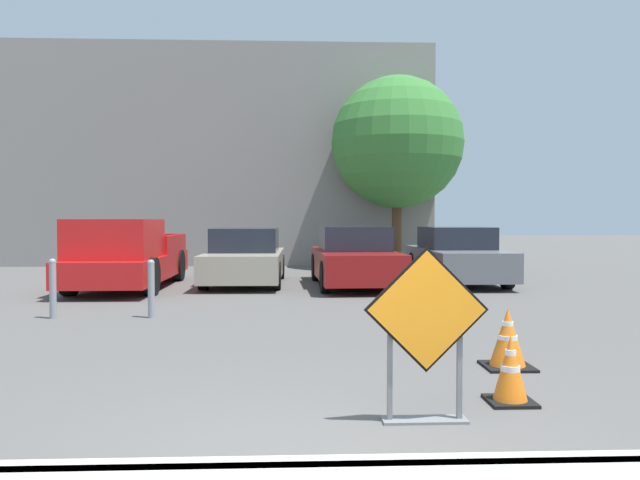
{
  "coord_description": "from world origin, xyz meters",
  "views": [
    {
      "loc": [
        -0.07,
        -3.78,
        1.63
      ],
      "look_at": [
        0.67,
        13.74,
        1.04
      ],
      "focal_mm": 35.0,
      "sensor_mm": 36.0,
      "label": 1
    }
  ],
  "objects_px": {
    "pickup_truck": "(126,257)",
    "bollard_second": "(53,287)",
    "bollard_nearest": "(151,287)",
    "parked_car_third": "(456,257)",
    "traffic_cone_nearest": "(510,370)",
    "road_closed_sign": "(426,327)",
    "traffic_cone_second": "(508,339)",
    "parked_car_second": "(354,258)",
    "parked_car_nearest": "(245,258)"
  },
  "relations": [
    {
      "from": "pickup_truck",
      "to": "parked_car_third",
      "type": "relative_size",
      "value": 1.17
    },
    {
      "from": "pickup_truck",
      "to": "bollard_second",
      "type": "bearing_deg",
      "value": 89.22
    },
    {
      "from": "parked_car_third",
      "to": "bollard_second",
      "type": "relative_size",
      "value": 4.61
    },
    {
      "from": "traffic_cone_nearest",
      "to": "parked_car_second",
      "type": "bearing_deg",
      "value": 92.66
    },
    {
      "from": "road_closed_sign",
      "to": "traffic_cone_second",
      "type": "distance_m",
      "value": 2.25
    },
    {
      "from": "bollard_second",
      "to": "parked_car_third",
      "type": "bearing_deg",
      "value": 33.54
    },
    {
      "from": "road_closed_sign",
      "to": "traffic_cone_nearest",
      "type": "xyz_separation_m",
      "value": [
        0.86,
        0.51,
        -0.48
      ]
    },
    {
      "from": "parked_car_second",
      "to": "parked_car_third",
      "type": "height_order",
      "value": "parked_car_second"
    },
    {
      "from": "road_closed_sign",
      "to": "bollard_nearest",
      "type": "height_order",
      "value": "road_closed_sign"
    },
    {
      "from": "traffic_cone_second",
      "to": "parked_car_second",
      "type": "relative_size",
      "value": 0.14
    },
    {
      "from": "bollard_nearest",
      "to": "road_closed_sign",
      "type": "bearing_deg",
      "value": -58.05
    },
    {
      "from": "parked_car_third",
      "to": "bollard_nearest",
      "type": "distance_m",
      "value": 8.41
    },
    {
      "from": "traffic_cone_nearest",
      "to": "parked_car_second",
      "type": "height_order",
      "value": "parked_car_second"
    },
    {
      "from": "parked_car_nearest",
      "to": "road_closed_sign",
      "type": "bearing_deg",
      "value": 102.68
    },
    {
      "from": "bollard_nearest",
      "to": "bollard_second",
      "type": "xyz_separation_m",
      "value": [
        -1.59,
        0.0,
        0.01
      ]
    },
    {
      "from": "traffic_cone_second",
      "to": "parked_car_nearest",
      "type": "bearing_deg",
      "value": 111.53
    },
    {
      "from": "road_closed_sign",
      "to": "pickup_truck",
      "type": "bearing_deg",
      "value": 116.96
    },
    {
      "from": "traffic_cone_nearest",
      "to": "pickup_truck",
      "type": "bearing_deg",
      "value": 122.23
    },
    {
      "from": "traffic_cone_second",
      "to": "bollard_nearest",
      "type": "xyz_separation_m",
      "value": [
        -4.68,
        3.65,
        0.19
      ]
    },
    {
      "from": "bollard_nearest",
      "to": "traffic_cone_nearest",
      "type": "bearing_deg",
      "value": -49.22
    },
    {
      "from": "traffic_cone_second",
      "to": "parked_car_second",
      "type": "xyz_separation_m",
      "value": [
        -0.87,
        8.42,
        0.36
      ]
    },
    {
      "from": "pickup_truck",
      "to": "bollard_nearest",
      "type": "xyz_separation_m",
      "value": [
        1.55,
        -4.27,
        -0.23
      ]
    },
    {
      "from": "parked_car_nearest",
      "to": "pickup_truck",
      "type": "bearing_deg",
      "value": 22.74
    },
    {
      "from": "parked_car_nearest",
      "to": "parked_car_second",
      "type": "xyz_separation_m",
      "value": [
        2.68,
        -0.58,
        0.03
      ]
    },
    {
      "from": "parked_car_nearest",
      "to": "bollard_nearest",
      "type": "height_order",
      "value": "parked_car_nearest"
    },
    {
      "from": "bollard_nearest",
      "to": "bollard_second",
      "type": "bearing_deg",
      "value": 180.0
    },
    {
      "from": "bollard_second",
      "to": "parked_car_second",
      "type": "bearing_deg",
      "value": 41.44
    },
    {
      "from": "parked_car_third",
      "to": "parked_car_nearest",
      "type": "bearing_deg",
      "value": 0.15
    },
    {
      "from": "road_closed_sign",
      "to": "traffic_cone_second",
      "type": "bearing_deg",
      "value": 54.37
    },
    {
      "from": "traffic_cone_second",
      "to": "parked_car_third",
      "type": "xyz_separation_m",
      "value": [
        1.81,
        9.0,
        0.35
      ]
    },
    {
      "from": "parked_car_second",
      "to": "traffic_cone_nearest",
      "type": "bearing_deg",
      "value": 90.57
    },
    {
      "from": "parked_car_nearest",
      "to": "bollard_second",
      "type": "bearing_deg",
      "value": 63.86
    },
    {
      "from": "parked_car_third",
      "to": "parked_car_second",
      "type": "bearing_deg",
      "value": 12.46
    },
    {
      "from": "parked_car_second",
      "to": "bollard_second",
      "type": "xyz_separation_m",
      "value": [
        -5.4,
        -4.77,
        -0.16
      ]
    },
    {
      "from": "traffic_cone_nearest",
      "to": "bollard_nearest",
      "type": "distance_m",
      "value": 6.52
    },
    {
      "from": "pickup_truck",
      "to": "traffic_cone_nearest",
      "type": "bearing_deg",
      "value": 122.04
    },
    {
      "from": "road_closed_sign",
      "to": "parked_car_third",
      "type": "bearing_deg",
      "value": 74.02
    },
    {
      "from": "traffic_cone_second",
      "to": "bollard_second",
      "type": "height_order",
      "value": "bollard_second"
    },
    {
      "from": "pickup_truck",
      "to": "bollard_nearest",
      "type": "relative_size",
      "value": 5.51
    },
    {
      "from": "bollard_nearest",
      "to": "bollard_second",
      "type": "height_order",
      "value": "bollard_second"
    },
    {
      "from": "parked_car_third",
      "to": "bollard_nearest",
      "type": "bearing_deg",
      "value": 39.64
    },
    {
      "from": "road_closed_sign",
      "to": "parked_car_second",
      "type": "distance_m",
      "value": 10.22
    },
    {
      "from": "traffic_cone_second",
      "to": "parked_car_third",
      "type": "relative_size",
      "value": 0.15
    },
    {
      "from": "traffic_cone_second",
      "to": "bollard_nearest",
      "type": "height_order",
      "value": "bollard_nearest"
    },
    {
      "from": "parked_car_third",
      "to": "road_closed_sign",
      "type": "bearing_deg",
      "value": 74.12
    },
    {
      "from": "road_closed_sign",
      "to": "parked_car_nearest",
      "type": "xyz_separation_m",
      "value": [
        -2.27,
        10.79,
        -0.13
      ]
    },
    {
      "from": "pickup_truck",
      "to": "bollard_second",
      "type": "xyz_separation_m",
      "value": [
        -0.04,
        -4.27,
        -0.22
      ]
    },
    {
      "from": "parked_car_third",
      "to": "pickup_truck",
      "type": "bearing_deg",
      "value": 7.77
    },
    {
      "from": "road_closed_sign",
      "to": "bollard_nearest",
      "type": "bearing_deg",
      "value": 121.95
    },
    {
      "from": "road_closed_sign",
      "to": "parked_car_second",
      "type": "relative_size",
      "value": 0.3
    }
  ]
}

